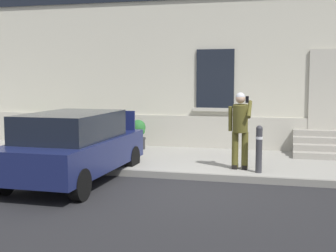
{
  "coord_description": "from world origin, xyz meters",
  "views": [
    {
      "loc": [
        1.9,
        -8.75,
        2.23
      ],
      "look_at": [
        -0.76,
        1.6,
        1.1
      ],
      "focal_mm": 49.02,
      "sensor_mm": 36.0,
      "label": 1
    }
  ],
  "objects_px": {
    "person_on_phone": "(240,126)",
    "planter_charcoal": "(138,134)",
    "hatchback_car_navy": "(74,146)",
    "planter_terracotta": "(81,131)",
    "bollard_near_person": "(259,147)",
    "planter_olive": "(28,129)"
  },
  "relations": [
    {
      "from": "planter_charcoal",
      "to": "hatchback_car_navy",
      "type": "bearing_deg",
      "value": -93.08
    },
    {
      "from": "person_on_phone",
      "to": "planter_terracotta",
      "type": "relative_size",
      "value": 2.04
    },
    {
      "from": "planter_olive",
      "to": "planter_charcoal",
      "type": "bearing_deg",
      "value": -3.18
    },
    {
      "from": "planter_terracotta",
      "to": "planter_charcoal",
      "type": "height_order",
      "value": "same"
    },
    {
      "from": "planter_olive",
      "to": "planter_charcoal",
      "type": "xyz_separation_m",
      "value": [
        3.72,
        -0.21,
        0.0
      ]
    },
    {
      "from": "bollard_near_person",
      "to": "planter_olive",
      "type": "height_order",
      "value": "bollard_near_person"
    },
    {
      "from": "person_on_phone",
      "to": "planter_charcoal",
      "type": "bearing_deg",
      "value": 132.69
    },
    {
      "from": "hatchback_car_navy",
      "to": "planter_terracotta",
      "type": "height_order",
      "value": "hatchback_car_navy"
    },
    {
      "from": "hatchback_car_navy",
      "to": "planter_terracotta",
      "type": "xyz_separation_m",
      "value": [
        -1.66,
        3.85,
        -0.18
      ]
    },
    {
      "from": "planter_charcoal",
      "to": "bollard_near_person",
      "type": "bearing_deg",
      "value": -35.11
    },
    {
      "from": "planter_olive",
      "to": "planter_charcoal",
      "type": "height_order",
      "value": "same"
    },
    {
      "from": "planter_olive",
      "to": "bollard_near_person",
      "type": "bearing_deg",
      "value": -20.5
    },
    {
      "from": "bollard_near_person",
      "to": "person_on_phone",
      "type": "xyz_separation_m",
      "value": [
        -0.44,
        0.25,
        0.44
      ]
    },
    {
      "from": "planter_olive",
      "to": "planter_terracotta",
      "type": "height_order",
      "value": "same"
    },
    {
      "from": "hatchback_car_navy",
      "to": "bollard_near_person",
      "type": "xyz_separation_m",
      "value": [
        3.8,
        1.24,
        -0.08
      ]
    },
    {
      "from": "hatchback_car_navy",
      "to": "person_on_phone",
      "type": "bearing_deg",
      "value": 23.93
    },
    {
      "from": "planter_terracotta",
      "to": "planter_charcoal",
      "type": "xyz_separation_m",
      "value": [
        1.86,
        -0.08,
        0.0
      ]
    },
    {
      "from": "hatchback_car_navy",
      "to": "planter_charcoal",
      "type": "distance_m",
      "value": 3.78
    },
    {
      "from": "planter_charcoal",
      "to": "person_on_phone",
      "type": "bearing_deg",
      "value": -35.78
    },
    {
      "from": "planter_terracotta",
      "to": "planter_charcoal",
      "type": "distance_m",
      "value": 1.86
    },
    {
      "from": "hatchback_car_navy",
      "to": "person_on_phone",
      "type": "distance_m",
      "value": 3.7
    },
    {
      "from": "person_on_phone",
      "to": "planter_terracotta",
      "type": "xyz_separation_m",
      "value": [
        -5.02,
        2.36,
        -0.55
      ]
    }
  ]
}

